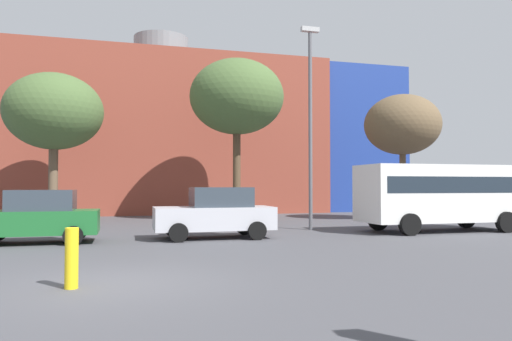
{
  "coord_description": "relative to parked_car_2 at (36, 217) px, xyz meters",
  "views": [
    {
      "loc": [
        0.18,
        -9.59,
        1.87
      ],
      "look_at": [
        5.48,
        9.69,
        2.52
      ],
      "focal_mm": 33.59,
      "sensor_mm": 36.0,
      "label": 1
    }
  ],
  "objects": [
    {
      "name": "bare_tree_1",
      "position": [
        -0.75,
        9.31,
        4.79
      ],
      "size": [
        4.9,
        4.9,
        7.65
      ],
      "color": "brown",
      "rests_on": "ground_plane"
    },
    {
      "name": "bollard_yellow_0",
      "position": [
        1.85,
        -7.59,
        -0.31
      ],
      "size": [
        0.24,
        0.24,
        1.11
      ],
      "primitive_type": "cylinder",
      "color": "yellow",
      "rests_on": "ground_plane"
    },
    {
      "name": "building_backdrop",
      "position": [
        5.32,
        18.96,
        4.62
      ],
      "size": [
        35.98,
        10.15,
        12.88
      ],
      "color": "brown",
      "rests_on": "ground_plane"
    },
    {
      "name": "bare_tree_0",
      "position": [
        17.5,
        6.2,
        4.36
      ],
      "size": [
        4.14,
        4.14,
        6.91
      ],
      "color": "brown",
      "rests_on": "ground_plane"
    },
    {
      "name": "ground_plane",
      "position": [
        2.6,
        -7.36,
        -0.87
      ],
      "size": [
        200.0,
        200.0,
        0.0
      ],
      "primitive_type": "plane",
      "color": "#47474C"
    },
    {
      "name": "parked_car_2",
      "position": [
        0.0,
        0.0,
        0.0
      ],
      "size": [
        4.02,
        1.98,
        1.74
      ],
      "rotation": [
        0.0,
        0.0,
        3.14
      ],
      "color": "#1E662D",
      "rests_on": "ground_plane"
    },
    {
      "name": "bare_tree_2",
      "position": [
        8.7,
        8.61,
        5.89
      ],
      "size": [
        5.18,
        5.18,
        8.86
      ],
      "color": "brown",
      "rests_on": "ground_plane"
    },
    {
      "name": "parked_car_3",
      "position": [
        5.93,
        0.0,
        0.04
      ],
      "size": [
        4.21,
        2.07,
        1.83
      ],
      "rotation": [
        0.0,
        0.0,
        3.14
      ],
      "color": "silver",
      "rests_on": "ground_plane"
    },
    {
      "name": "street_lamp",
      "position": [
        10.46,
        2.19,
        4.04
      ],
      "size": [
        0.8,
        0.24,
        8.75
      ],
      "color": "#59595E",
      "rests_on": "ground_plane"
    },
    {
      "name": "white_bus",
      "position": [
        15.37,
        0.12,
        0.75
      ],
      "size": [
        6.8,
        2.62,
        2.72
      ],
      "rotation": [
        0.0,
        0.0,
        3.14
      ],
      "color": "white",
      "rests_on": "ground_plane"
    }
  ]
}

